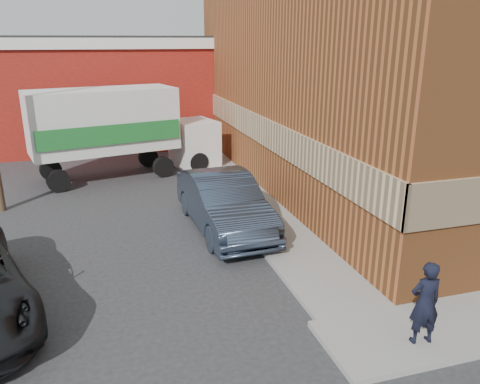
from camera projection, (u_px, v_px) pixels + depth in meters
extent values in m
plane|color=#28282B|center=(330.00, 322.00, 9.41)|extent=(90.00, 90.00, 0.00)
cube|color=brown|center=(427.00, 64.00, 18.52)|extent=(14.00, 18.00, 9.00)
cube|color=tan|center=(258.00, 128.00, 17.29)|extent=(0.08, 18.16, 1.00)
cube|color=gray|center=(236.00, 188.00, 17.75)|extent=(1.80, 18.00, 0.12)
cube|color=maroon|center=(62.00, 96.00, 25.23)|extent=(16.00, 8.00, 5.00)
cube|color=silver|center=(56.00, 43.00, 24.38)|extent=(16.30, 8.30, 0.50)
cube|color=black|center=(55.00, 37.00, 24.29)|extent=(16.00, 8.00, 0.10)
imported|color=black|center=(425.00, 303.00, 8.37)|extent=(0.62, 0.44, 1.61)
imported|color=#2B3648|center=(224.00, 203.00, 13.80)|extent=(2.03, 5.16, 1.67)
cube|color=white|center=(103.00, 120.00, 18.47)|extent=(5.98, 3.46, 2.43)
cube|color=#1D702C|center=(112.00, 134.00, 17.65)|extent=(5.29, 1.25, 0.75)
cube|color=white|center=(189.00, 144.00, 20.61)|extent=(2.11, 2.39, 2.06)
cylinder|color=black|center=(58.00, 181.00, 17.34)|extent=(0.88, 0.46, 0.84)
cylinder|color=black|center=(50.00, 169.00, 18.89)|extent=(0.88, 0.46, 0.84)
cylinder|color=black|center=(163.00, 167.00, 19.28)|extent=(0.88, 0.46, 0.84)
cylinder|color=black|center=(148.00, 157.00, 20.82)|extent=(0.88, 0.46, 0.84)
cylinder|color=black|center=(198.00, 162.00, 20.02)|extent=(0.88, 0.46, 0.84)
cylinder|color=black|center=(181.00, 153.00, 21.57)|extent=(0.88, 0.46, 0.84)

